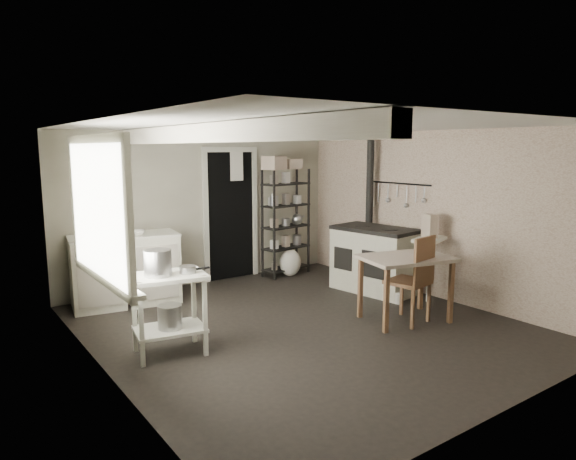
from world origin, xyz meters
TOP-DOWN VIEW (x-y plane):
  - floor at (0.00, 0.00)m, footprint 5.00×5.00m
  - ceiling at (0.00, 0.00)m, footprint 5.00×5.00m
  - wall_back at (0.00, 2.50)m, footprint 4.50×0.02m
  - wall_front at (0.00, -2.50)m, footprint 4.50×0.02m
  - wall_left at (-2.25, 0.00)m, footprint 0.02×5.00m
  - wall_right at (2.25, 0.00)m, footprint 0.02×5.00m
  - window at (-2.22, 0.20)m, footprint 0.12×1.76m
  - doorway at (0.45, 2.47)m, footprint 0.96×0.10m
  - ceiling_beam at (-1.20, 0.00)m, footprint 0.18×5.00m
  - wallpaper_panel at (2.24, 0.00)m, footprint 0.01×5.00m
  - utensil_rail at (2.19, 0.60)m, footprint 0.06×1.20m
  - prep_table at (-1.58, 0.14)m, footprint 0.80×0.63m
  - stockpot at (-1.69, 0.13)m, footprint 0.34×0.34m
  - saucepan at (-1.40, 0.07)m, footprint 0.19×0.19m
  - bucket at (-1.59, 0.11)m, footprint 0.32×0.32m
  - base_cabinets at (-1.39, 2.06)m, footprint 1.51×0.83m
  - mixing_bowl at (-1.24, 1.96)m, footprint 0.35×0.35m
  - counter_cup at (-1.75, 1.95)m, footprint 0.13×0.13m
  - shelf_rack at (1.29, 2.15)m, footprint 0.86×0.44m
  - shelf_jar at (1.03, 2.17)m, footprint 0.10×0.10m
  - storage_box_a at (1.03, 2.11)m, footprint 0.37×0.35m
  - storage_box_b at (1.45, 2.20)m, footprint 0.27×0.25m
  - stove at (1.75, 0.59)m, footprint 0.82×1.27m
  - stovepipe at (2.05, 1.02)m, footprint 0.15×0.15m
  - side_ledge at (1.95, -0.23)m, footprint 0.65×0.48m
  - oats_box at (1.94, -0.21)m, footprint 0.18×0.24m
  - work_table at (1.12, -0.55)m, footprint 1.18×0.95m
  - table_cup at (1.31, -0.67)m, footprint 0.13×0.13m
  - chair at (1.10, -0.60)m, footprint 0.51×0.53m
  - flour_sack at (1.28, 2.02)m, footprint 0.40×0.35m
  - floor_crock at (1.59, -0.05)m, footprint 0.15×0.15m

SIDE VIEW (x-z plane):
  - floor at x=0.00m, z-range 0.00..0.00m
  - floor_crock at x=1.59m, z-range 0.00..0.15m
  - flour_sack at x=1.28m, z-range 0.02..0.46m
  - work_table at x=1.12m, z-range -0.01..0.77m
  - bucket at x=-1.59m, z-range 0.25..0.52m
  - prep_table at x=-1.58m, z-range -0.01..0.81m
  - side_ledge at x=1.95m, z-range -0.01..0.87m
  - stove at x=1.75m, z-range -0.03..0.91m
  - base_cabinets at x=-1.39m, z-range -0.01..0.93m
  - chair at x=1.10m, z-range -0.04..1.01m
  - table_cup at x=1.31m, z-range 0.76..0.86m
  - saucepan at x=-1.40m, z-range 0.80..0.90m
  - stockpot at x=-1.69m, z-range 0.80..1.08m
  - shelf_rack at x=1.29m, z-range 0.09..1.81m
  - mixing_bowl at x=-1.24m, z-range 0.92..0.99m
  - counter_cup at x=-1.75m, z-range 0.92..1.01m
  - doorway at x=0.45m, z-range -0.04..2.04m
  - oats_box at x=1.94m, z-range 0.85..1.17m
  - wall_back at x=0.00m, z-range 0.00..2.30m
  - wall_front at x=0.00m, z-range 0.00..2.30m
  - wall_left at x=-2.25m, z-range 0.00..2.30m
  - wall_right at x=2.25m, z-range 0.00..2.30m
  - wallpaper_panel at x=2.24m, z-range 0.00..2.30m
  - shelf_jar at x=1.03m, z-range 1.27..1.46m
  - window at x=-2.22m, z-range 0.86..2.14m
  - utensil_rail at x=2.19m, z-range 1.33..1.77m
  - stovepipe at x=2.05m, z-range 0.87..2.31m
  - storage_box_b at x=1.45m, z-range 1.91..2.07m
  - storage_box_a at x=1.03m, z-range 1.90..2.12m
  - ceiling_beam at x=-1.20m, z-range 2.11..2.29m
  - ceiling at x=0.00m, z-range 2.30..2.30m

